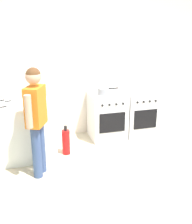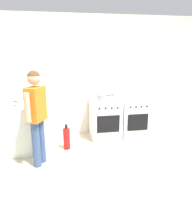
{
  "view_description": "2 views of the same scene",
  "coord_description": "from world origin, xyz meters",
  "px_view_note": "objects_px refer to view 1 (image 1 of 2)",
  "views": [
    {
      "loc": [
        -1.2,
        -3.1,
        2.21
      ],
      "look_at": [
        -0.11,
        0.72,
        0.83
      ],
      "focal_mm": 45.0,
      "sensor_mm": 36.0,
      "label": 1
    },
    {
      "loc": [
        -0.66,
        -2.88,
        1.84
      ],
      "look_at": [
        0.01,
        0.82,
        0.8
      ],
      "focal_mm": 35.0,
      "sensor_mm": 36.0,
      "label": 2
    }
  ],
  "objects_px": {
    "person": "(36,114)",
    "fire_extinguisher": "(66,142)",
    "oven_right": "(139,113)",
    "pot": "(103,91)",
    "oven_left": "(107,116)",
    "knife_utility": "(4,102)"
  },
  "relations": [
    {
      "from": "person",
      "to": "fire_extinguisher",
      "type": "height_order",
      "value": "person"
    },
    {
      "from": "oven_right",
      "to": "fire_extinguisher",
      "type": "height_order",
      "value": "oven_right"
    },
    {
      "from": "oven_right",
      "to": "knife_utility",
      "type": "distance_m",
      "value": 2.48
    },
    {
      "from": "knife_utility",
      "to": "fire_extinguisher",
      "type": "relative_size",
      "value": 0.48
    },
    {
      "from": "oven_left",
      "to": "person",
      "type": "height_order",
      "value": "person"
    },
    {
      "from": "oven_left",
      "to": "oven_right",
      "type": "distance_m",
      "value": 0.64
    },
    {
      "from": "oven_left",
      "to": "knife_utility",
      "type": "xyz_separation_m",
      "value": [
        -1.78,
        -0.2,
        0.48
      ]
    },
    {
      "from": "knife_utility",
      "to": "person",
      "type": "bearing_deg",
      "value": -61.27
    },
    {
      "from": "oven_right",
      "to": "fire_extinguisher",
      "type": "bearing_deg",
      "value": -162.45
    },
    {
      "from": "person",
      "to": "fire_extinguisher",
      "type": "distance_m",
      "value": 1.0
    },
    {
      "from": "oven_left",
      "to": "knife_utility",
      "type": "bearing_deg",
      "value": -173.56
    },
    {
      "from": "oven_right",
      "to": "pot",
      "type": "bearing_deg",
      "value": -178.33
    },
    {
      "from": "person",
      "to": "knife_utility",
      "type": "bearing_deg",
      "value": 118.73
    },
    {
      "from": "oven_left",
      "to": "fire_extinguisher",
      "type": "height_order",
      "value": "oven_left"
    },
    {
      "from": "oven_right",
      "to": "fire_extinguisher",
      "type": "xyz_separation_m",
      "value": [
        -1.51,
        -0.48,
        -0.21
      ]
    },
    {
      "from": "fire_extinguisher",
      "to": "oven_left",
      "type": "bearing_deg",
      "value": 28.78
    },
    {
      "from": "pot",
      "to": "person",
      "type": "relative_size",
      "value": 0.24
    },
    {
      "from": "oven_left",
      "to": "oven_right",
      "type": "bearing_deg",
      "value": -0.0
    },
    {
      "from": "person",
      "to": "oven_left",
      "type": "bearing_deg",
      "value": 36.35
    },
    {
      "from": "person",
      "to": "fire_extinguisher",
      "type": "relative_size",
      "value": 3.14
    },
    {
      "from": "person",
      "to": "pot",
      "type": "bearing_deg",
      "value": 37.56
    },
    {
      "from": "knife_utility",
      "to": "fire_extinguisher",
      "type": "bearing_deg",
      "value": -16.84
    }
  ]
}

